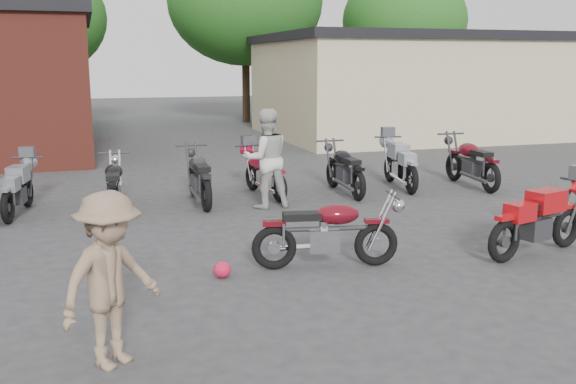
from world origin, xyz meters
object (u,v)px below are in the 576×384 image
object	(u,v)px
vintage_motorcycle	(329,228)
person_tan	(110,280)
helmet	(222,270)
row_bike_2	(114,182)
sportbike	(540,217)
row_bike_1	(17,186)
row_bike_4	(264,170)
row_bike_6	(400,162)
row_bike_5	(344,167)
row_bike_3	(199,174)
person_light	(266,159)
row_bike_7	(471,159)

from	to	relation	value
vintage_motorcycle	person_tan	size ratio (longest dim) A/B	1.18
helmet	row_bike_2	world-z (taller)	row_bike_2
sportbike	vintage_motorcycle	bearing A→B (deg)	158.66
row_bike_1	row_bike_4	size ratio (longest dim) A/B	0.98
row_bike_6	row_bike_5	bearing A→B (deg)	108.06
sportbike	row_bike_4	bearing A→B (deg)	102.03
vintage_motorcycle	row_bike_3	xyz separation A→B (m)	(-0.98, 4.57, 0.03)
row_bike_3	person_tan	bearing A→B (deg)	163.85
row_bike_2	row_bike_4	bearing A→B (deg)	-75.16
row_bike_5	sportbike	bearing A→B (deg)	-167.63
person_tan	row_bike_4	distance (m)	7.74
row_bike_3	row_bike_2	bearing A→B (deg)	98.43
row_bike_2	row_bike_6	distance (m)	6.18
row_bike_1	row_bike_5	xyz separation A→B (m)	(6.43, 0.01, 0.05)
vintage_motorcycle	helmet	world-z (taller)	vintage_motorcycle
sportbike	person_light	world-z (taller)	person_light
row_bike_5	row_bike_6	distance (m)	1.45
helmet	row_bike_3	xyz separation A→B (m)	(0.48, 4.55, 0.48)
row_bike_5	row_bike_3	bearing A→B (deg)	91.52
vintage_motorcycle	person_light	xyz separation A→B (m)	(0.18, 3.82, 0.39)
sportbike	row_bike_1	distance (m)	8.92
sportbike	row_bike_4	xyz separation A→B (m)	(-2.69, 5.22, -0.02)
row_bike_1	row_bike_6	bearing A→B (deg)	-78.72
sportbike	helmet	xyz separation A→B (m)	(-4.59, 0.35, -0.46)
helmet	row_bike_4	size ratio (longest dim) A/B	0.13
helmet	row_bike_6	size ratio (longest dim) A/B	0.12
row_bike_4	sportbike	bearing A→B (deg)	-161.76
person_tan	row_bike_2	xyz separation A→B (m)	(0.30, 6.41, -0.26)
person_tan	row_bike_1	distance (m)	6.83
person_tan	row_bike_2	world-z (taller)	person_tan
person_light	row_bike_3	bearing A→B (deg)	-34.81
row_bike_2	row_bike_5	xyz separation A→B (m)	(4.73, 0.28, 0.02)
row_bike_2	row_bike_7	distance (m)	7.75
row_bike_1	row_bike_2	world-z (taller)	row_bike_2
person_tan	row_bike_5	size ratio (longest dim) A/B	0.82
row_bike_4	row_bike_5	world-z (taller)	row_bike_5
person_tan	row_bike_3	size ratio (longest dim) A/B	0.80
vintage_motorcycle	row_bike_4	world-z (taller)	vintage_motorcycle
row_bike_1	row_bike_7	world-z (taller)	row_bike_7
vintage_motorcycle	row_bike_2	xyz separation A→B (m)	(-2.61, 4.33, -0.00)
row_bike_4	row_bike_7	xyz separation A→B (m)	(4.70, -0.39, 0.07)
sportbike	row_bike_4	world-z (taller)	sportbike
helmet	sportbike	bearing A→B (deg)	-4.42
vintage_motorcycle	row_bike_7	xyz separation A→B (m)	(5.14, 4.50, 0.05)
row_bike_7	person_tan	bearing A→B (deg)	131.41
person_light	row_bike_6	size ratio (longest dim) A/B	0.94
row_bike_2	row_bike_3	bearing A→B (deg)	-77.14
person_light	row_bike_1	world-z (taller)	person_light
row_bike_2	row_bike_5	size ratio (longest dim) A/B	0.97
person_tan	row_bike_4	size ratio (longest dim) A/B	0.87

